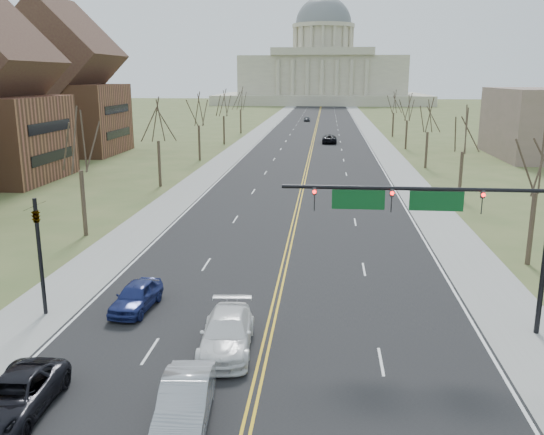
% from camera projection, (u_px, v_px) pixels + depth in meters
% --- Properties ---
extents(road, '(20.00, 380.00, 0.01)m').
position_uv_depth(road, '(315.00, 133.00, 121.40)').
color(road, black).
rests_on(road, ground).
extents(cross_road, '(120.00, 14.00, 0.01)m').
position_uv_depth(cross_road, '(251.00, 408.00, 20.88)').
color(cross_road, black).
rests_on(cross_road, ground).
extents(sidewalk_left, '(4.00, 380.00, 0.03)m').
position_uv_depth(sidewalk_left, '(258.00, 133.00, 122.50)').
color(sidewalk_left, gray).
rests_on(sidewalk_left, ground).
extents(sidewalk_right, '(4.00, 380.00, 0.03)m').
position_uv_depth(sidewalk_right, '(372.00, 134.00, 120.30)').
color(sidewalk_right, gray).
rests_on(sidewalk_right, ground).
extents(center_line, '(0.42, 380.00, 0.01)m').
position_uv_depth(center_line, '(315.00, 133.00, 121.40)').
color(center_line, gold).
rests_on(center_line, road).
extents(edge_line_left, '(0.15, 380.00, 0.01)m').
position_uv_depth(edge_line_left, '(269.00, 133.00, 122.30)').
color(edge_line_left, silver).
rests_on(edge_line_left, road).
extents(edge_line_right, '(0.15, 380.00, 0.01)m').
position_uv_depth(edge_line_right, '(362.00, 133.00, 120.50)').
color(edge_line_right, silver).
rests_on(edge_line_right, road).
extents(capitol, '(90.00, 60.00, 50.00)m').
position_uv_depth(capitol, '(322.00, 70.00, 253.24)').
color(capitol, beige).
rests_on(capitol, ground).
extents(signal_mast, '(12.12, 0.44, 7.20)m').
position_uv_depth(signal_mast, '(434.00, 212.00, 26.06)').
color(signal_mast, black).
rests_on(signal_mast, ground).
extents(signal_left, '(0.32, 0.36, 6.00)m').
position_uv_depth(signal_left, '(39.00, 244.00, 28.29)').
color(signal_left, black).
rests_on(signal_left, ground).
extents(tree_r_0, '(3.74, 3.74, 8.50)m').
position_uv_depth(tree_r_0, '(539.00, 163.00, 35.29)').
color(tree_r_0, '#352C1F').
rests_on(tree_r_0, ground).
extents(tree_l_0, '(3.96, 3.96, 9.00)m').
position_uv_depth(tree_l_0, '(79.00, 144.00, 41.90)').
color(tree_l_0, '#352C1F').
rests_on(tree_l_0, ground).
extents(tree_r_1, '(3.74, 3.74, 8.50)m').
position_uv_depth(tree_r_1, '(464.00, 132.00, 54.62)').
color(tree_r_1, '#352C1F').
rests_on(tree_r_1, ground).
extents(tree_l_1, '(3.96, 3.96, 9.00)m').
position_uv_depth(tree_l_1, '(157.00, 122.00, 61.23)').
color(tree_l_1, '#352C1F').
rests_on(tree_l_1, ground).
extents(tree_r_2, '(3.74, 3.74, 8.50)m').
position_uv_depth(tree_r_2, '(429.00, 117.00, 73.95)').
color(tree_r_2, '#352C1F').
rests_on(tree_r_2, ground).
extents(tree_l_2, '(3.96, 3.96, 9.00)m').
position_uv_depth(tree_l_2, '(198.00, 111.00, 80.57)').
color(tree_l_2, '#352C1F').
rests_on(tree_l_2, ground).
extents(tree_r_3, '(3.74, 3.74, 8.50)m').
position_uv_depth(tree_r_3, '(408.00, 109.00, 93.28)').
color(tree_r_3, '#352C1F').
rests_on(tree_r_3, ground).
extents(tree_l_3, '(3.96, 3.96, 9.00)m').
position_uv_depth(tree_l_3, '(223.00, 104.00, 99.90)').
color(tree_l_3, '#352C1F').
rests_on(tree_l_3, ground).
extents(tree_r_4, '(3.74, 3.74, 8.50)m').
position_uv_depth(tree_r_4, '(394.00, 103.00, 112.62)').
color(tree_r_4, '#352C1F').
rests_on(tree_r_4, ground).
extents(tree_l_4, '(3.96, 3.96, 9.00)m').
position_uv_depth(tree_l_4, '(240.00, 100.00, 119.23)').
color(tree_l_4, '#352C1F').
rests_on(tree_l_4, ground).
extents(bldg_left_far, '(17.10, 14.28, 23.25)m').
position_uv_depth(bldg_left_far, '(62.00, 91.00, 87.80)').
color(bldg_left_far, brown).
rests_on(bldg_left_far, ground).
extents(car_sb_inner_lead, '(2.09, 4.89, 1.57)m').
position_uv_depth(car_sb_inner_lead, '(185.00, 401.00, 19.89)').
color(car_sb_inner_lead, '#9FA1A7').
rests_on(car_sb_inner_lead, road).
extents(car_sb_outer_lead, '(2.44, 5.06, 1.39)m').
position_uv_depth(car_sb_outer_lead, '(15.00, 396.00, 20.36)').
color(car_sb_outer_lead, black).
rests_on(car_sb_outer_lead, road).
extents(car_sb_inner_second, '(2.55, 5.54, 1.57)m').
position_uv_depth(car_sb_inner_second, '(227.00, 333.00, 25.16)').
color(car_sb_inner_second, white).
rests_on(car_sb_inner_second, road).
extents(car_sb_outer_second, '(2.02, 4.32, 1.43)m').
position_uv_depth(car_sb_outer_second, '(136.00, 296.00, 29.56)').
color(car_sb_outer_second, navy).
rests_on(car_sb_outer_second, road).
extents(car_far_nb, '(2.57, 5.56, 1.54)m').
position_uv_depth(car_far_nb, '(329.00, 139.00, 103.15)').
color(car_far_nb, black).
rests_on(car_far_nb, road).
extents(car_far_sb, '(1.86, 3.99, 1.32)m').
position_uv_depth(car_far_sb, '(307.00, 119.00, 152.44)').
color(car_far_sb, '#45484C').
rests_on(car_far_sb, road).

